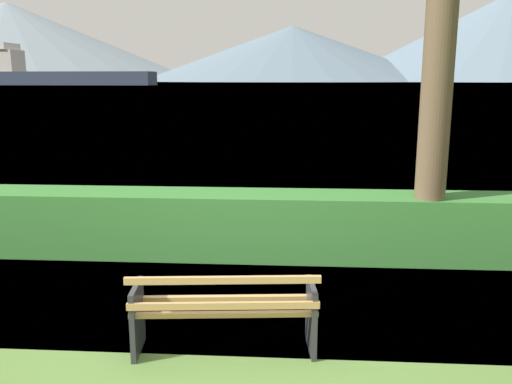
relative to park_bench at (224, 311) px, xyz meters
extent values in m
plane|color=#567A38|center=(-0.01, 0.06, -0.43)|extent=(1400.00, 1400.00, 0.00)
plane|color=#7A99A8|center=(-0.01, 309.92, -0.43)|extent=(620.00, 620.00, 0.00)
cube|color=tan|center=(0.01, -0.13, 0.02)|extent=(1.76, 0.23, 0.04)
cube|color=tan|center=(-0.01, 0.06, 0.02)|extent=(1.76, 0.23, 0.04)
cube|color=tan|center=(-0.02, 0.25, 0.02)|extent=(1.76, 0.23, 0.04)
cube|color=tan|center=(0.02, -0.20, 0.14)|extent=(1.76, 0.21, 0.06)
cube|color=tan|center=(0.02, -0.25, 0.41)|extent=(1.76, 0.21, 0.06)
cube|color=#2D2D33|center=(-0.84, -0.04, -0.09)|extent=(0.10, 0.51, 0.68)
cube|color=#2D2D33|center=(0.83, 0.12, -0.09)|extent=(0.10, 0.51, 0.68)
cube|color=#387A33|center=(-0.01, 2.93, 0.05)|extent=(12.98, 0.85, 0.95)
cylinder|color=brown|center=(2.56, 2.76, 2.17)|extent=(0.42, 0.42, 5.19)
cube|color=#2D384C|center=(-94.87, 216.30, 2.30)|extent=(78.35, 15.98, 5.46)
cube|color=beige|center=(-119.76, 217.48, 9.40)|extent=(14.52, 11.74, 8.74)
cube|color=silver|center=(-119.76, 217.48, 15.14)|extent=(10.38, 12.77, 2.73)
cone|color=gray|center=(-296.58, 560.62, 39.78)|extent=(394.78, 394.78, 80.42)
cone|color=slate|center=(-0.01, 550.18, 26.60)|extent=(302.81, 302.81, 54.06)
cone|color=slate|center=(210.55, 548.44, 41.95)|extent=(337.62, 337.62, 84.76)
camera|label=1|loc=(0.62, -4.77, 2.17)|focal=37.83mm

